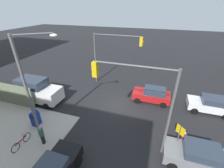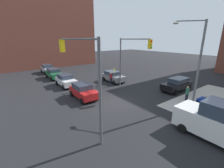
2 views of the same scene
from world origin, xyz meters
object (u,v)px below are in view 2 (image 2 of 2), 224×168
object	(u,v)px
traffic_signal_se_corner	(81,66)
sedan_silver	(48,69)
sedan_green	(54,73)
pedestrian_crossing	(111,78)
pedestrian_waiting	(187,93)
coupe_white	(66,80)
hatchback_gray	(113,76)
bicycle_leaning_on_fence	(203,101)
coupe_black	(177,84)
coupe_red	(83,91)
mailbox_blue	(200,104)
traffic_signal_nw_corner	(131,54)
street_lamp_corner	(196,58)
van_white_delivery	(223,123)

from	to	relation	value
traffic_signal_se_corner	sedan_silver	size ratio (longest dim) A/B	1.65
sedan_green	sedan_silver	xyz separation A→B (m)	(-5.06, 0.24, -0.00)
pedestrian_crossing	pedestrian_waiting	world-z (taller)	pedestrian_crossing
pedestrian_waiting	coupe_white	bearing A→B (deg)	-139.03
sedan_silver	pedestrian_waiting	xyz separation A→B (m)	(23.49, 8.13, 0.02)
hatchback_gray	bicycle_leaning_on_fence	bearing A→B (deg)	11.06
coupe_black	pedestrian_waiting	bearing A→B (deg)	-42.93
sedan_green	coupe_red	bearing A→B (deg)	-0.27
coupe_red	sedan_silver	size ratio (longest dim) A/B	1.00
coupe_white	coupe_black	world-z (taller)	same
mailbox_blue	sedan_green	bearing A→B (deg)	-161.43
traffic_signal_nw_corner	traffic_signal_se_corner	xyz separation A→B (m)	(4.65, -9.00, 0.05)
coupe_red	pedestrian_waiting	distance (m)	11.20
hatchback_gray	coupe_white	xyz separation A→B (m)	(-2.25, -6.66, 0.00)
traffic_signal_nw_corner	sedan_silver	size ratio (longest dim) A/B	1.65
traffic_signal_nw_corner	coupe_red	distance (m)	7.48
traffic_signal_se_corner	hatchback_gray	xyz separation A→B (m)	(-8.73, 9.32, -3.82)
street_lamp_corner	coupe_black	bearing A→B (deg)	134.66
hatchback_gray	pedestrian_waiting	size ratio (longest dim) A/B	2.36
coupe_white	van_white_delivery	distance (m)	18.04
mailbox_blue	hatchback_gray	distance (m)	12.76
sedan_silver	sedan_green	bearing A→B (deg)	-2.71
mailbox_blue	sedan_green	world-z (taller)	sedan_green
traffic_signal_nw_corner	sedan_green	xyz separation A→B (m)	(-11.74, -6.36, -3.78)
traffic_signal_se_corner	mailbox_blue	size ratio (longest dim) A/B	4.55
traffic_signal_se_corner	coupe_white	bearing A→B (deg)	166.40
mailbox_blue	pedestrian_crossing	distance (m)	12.06
sedan_green	traffic_signal_nw_corner	bearing A→B (deg)	28.45
sedan_green	street_lamp_corner	bearing A→B (deg)	21.23
traffic_signal_se_corner	pedestrian_waiting	distance (m)	11.82
coupe_white	bicycle_leaning_on_fence	xyz separation A→B (m)	(14.41, 9.04, -0.50)
street_lamp_corner	coupe_white	distance (m)	16.06
coupe_red	pedestrian_crossing	world-z (taller)	pedestrian_crossing
traffic_signal_nw_corner	sedan_silver	world-z (taller)	traffic_signal_nw_corner
sedan_green	bicycle_leaning_on_fence	distance (m)	21.81
hatchback_gray	coupe_white	world-z (taller)	same
coupe_red	sedan_silver	xyz separation A→B (m)	(-16.10, 0.29, 0.00)
mailbox_blue	coupe_red	size ratio (longest dim) A/B	0.36
street_lamp_corner	mailbox_blue	world-z (taller)	street_lamp_corner
traffic_signal_se_corner	sedan_green	distance (m)	17.04
mailbox_blue	van_white_delivery	distance (m)	4.19
coupe_black	traffic_signal_se_corner	bearing A→B (deg)	-87.67
coupe_black	pedestrian_crossing	xyz separation A→B (m)	(-7.42, -5.10, 0.04)
van_white_delivery	sedan_silver	bearing A→B (deg)	-173.06
coupe_white	coupe_black	distance (m)	14.97
sedan_silver	street_lamp_corner	bearing A→B (deg)	16.56
sedan_green	bicycle_leaning_on_fence	world-z (taller)	sedan_green
hatchback_gray	pedestrian_crossing	size ratio (longest dim) A/B	2.31
bicycle_leaning_on_fence	coupe_black	bearing A→B (deg)	156.83
street_lamp_corner	sedan_silver	distance (m)	25.54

